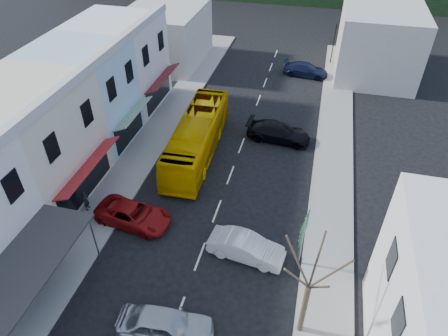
{
  "coord_description": "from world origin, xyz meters",
  "views": [
    {
      "loc": [
        5.21,
        -14.79,
        19.11
      ],
      "look_at": [
        0.0,
        6.0,
        2.2
      ],
      "focal_mm": 32.0,
      "sensor_mm": 36.0,
      "label": 1
    }
  ],
  "objects_px": {
    "car_silver": "(166,326)",
    "street_tree": "(309,287)",
    "pedestrian_left": "(86,199)",
    "direction_sign": "(302,242)",
    "car_white": "(246,248)",
    "car_red": "(133,215)",
    "bus": "(197,137)",
    "traffic_signal": "(333,44)"
  },
  "relations": [
    {
      "from": "car_silver",
      "to": "car_white",
      "type": "bearing_deg",
      "value": -31.24
    },
    {
      "from": "car_white",
      "to": "pedestrian_left",
      "type": "relative_size",
      "value": 2.59
    },
    {
      "from": "car_silver",
      "to": "direction_sign",
      "type": "relative_size",
      "value": 1.14
    },
    {
      "from": "street_tree",
      "to": "direction_sign",
      "type": "bearing_deg",
      "value": 96.81
    },
    {
      "from": "pedestrian_left",
      "to": "street_tree",
      "type": "height_order",
      "value": "street_tree"
    },
    {
      "from": "bus",
      "to": "traffic_signal",
      "type": "xyz_separation_m",
      "value": [
        9.72,
        20.5,
        0.8
      ]
    },
    {
      "from": "pedestrian_left",
      "to": "direction_sign",
      "type": "relative_size",
      "value": 0.44
    },
    {
      "from": "traffic_signal",
      "to": "car_white",
      "type": "bearing_deg",
      "value": 70.69
    },
    {
      "from": "bus",
      "to": "car_white",
      "type": "height_order",
      "value": "bus"
    },
    {
      "from": "bus",
      "to": "direction_sign",
      "type": "distance_m",
      "value": 12.91
    },
    {
      "from": "direction_sign",
      "to": "car_white",
      "type": "bearing_deg",
      "value": -166.95
    },
    {
      "from": "car_silver",
      "to": "car_white",
      "type": "height_order",
      "value": "same"
    },
    {
      "from": "car_white",
      "to": "car_red",
      "type": "distance_m",
      "value": 7.75
    },
    {
      "from": "street_tree",
      "to": "bus",
      "type": "bearing_deg",
      "value": 125.33
    },
    {
      "from": "bus",
      "to": "traffic_signal",
      "type": "bearing_deg",
      "value": 62.23
    },
    {
      "from": "car_white",
      "to": "traffic_signal",
      "type": "xyz_separation_m",
      "value": [
        3.81,
        29.87,
        1.65
      ]
    },
    {
      "from": "traffic_signal",
      "to": "bus",
      "type": "bearing_deg",
      "value": 52.62
    },
    {
      "from": "car_white",
      "to": "car_red",
      "type": "bearing_deg",
      "value": 90.06
    },
    {
      "from": "traffic_signal",
      "to": "direction_sign",
      "type": "bearing_deg",
      "value": 76.62
    },
    {
      "from": "pedestrian_left",
      "to": "direction_sign",
      "type": "bearing_deg",
      "value": -105.93
    },
    {
      "from": "car_red",
      "to": "bus",
      "type": "bearing_deg",
      "value": -4.39
    },
    {
      "from": "direction_sign",
      "to": "street_tree",
      "type": "distance_m",
      "value": 4.56
    },
    {
      "from": "car_white",
      "to": "direction_sign",
      "type": "height_order",
      "value": "direction_sign"
    },
    {
      "from": "car_red",
      "to": "pedestrian_left",
      "type": "bearing_deg",
      "value": 92.96
    },
    {
      "from": "direction_sign",
      "to": "traffic_signal",
      "type": "bearing_deg",
      "value": 99.25
    },
    {
      "from": "bus",
      "to": "pedestrian_left",
      "type": "xyz_separation_m",
      "value": [
        -5.29,
        -8.11,
        -0.55
      ]
    },
    {
      "from": "car_silver",
      "to": "pedestrian_left",
      "type": "distance_m",
      "value": 10.95
    },
    {
      "from": "car_silver",
      "to": "street_tree",
      "type": "xyz_separation_m",
      "value": [
        6.48,
        1.81,
        2.97
      ]
    },
    {
      "from": "bus",
      "to": "pedestrian_left",
      "type": "distance_m",
      "value": 9.7
    },
    {
      "from": "bus",
      "to": "street_tree",
      "type": "height_order",
      "value": "street_tree"
    },
    {
      "from": "car_red",
      "to": "direction_sign",
      "type": "xyz_separation_m",
      "value": [
        10.8,
        -0.84,
        1.22
      ]
    },
    {
      "from": "car_red",
      "to": "traffic_signal",
      "type": "bearing_deg",
      "value": -14.08
    },
    {
      "from": "pedestrian_left",
      "to": "street_tree",
      "type": "relative_size",
      "value": 0.23
    },
    {
      "from": "pedestrian_left",
      "to": "traffic_signal",
      "type": "height_order",
      "value": "traffic_signal"
    },
    {
      "from": "street_tree",
      "to": "pedestrian_left",
      "type": "bearing_deg",
      "value": 160.28
    },
    {
      "from": "car_red",
      "to": "pedestrian_left",
      "type": "height_order",
      "value": "pedestrian_left"
    },
    {
      "from": "car_silver",
      "to": "car_white",
      "type": "relative_size",
      "value": 1.0
    },
    {
      "from": "car_red",
      "to": "direction_sign",
      "type": "height_order",
      "value": "direction_sign"
    },
    {
      "from": "traffic_signal",
      "to": "car_silver",
      "type": "bearing_deg",
      "value": 67.37
    },
    {
      "from": "car_white",
      "to": "traffic_signal",
      "type": "distance_m",
      "value": 30.16
    },
    {
      "from": "street_tree",
      "to": "traffic_signal",
      "type": "distance_m",
      "value": 33.95
    },
    {
      "from": "traffic_signal",
      "to": "street_tree",
      "type": "bearing_deg",
      "value": 77.63
    }
  ]
}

